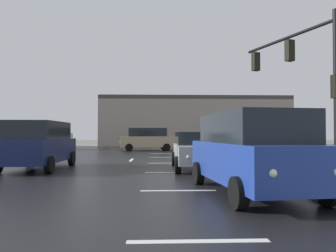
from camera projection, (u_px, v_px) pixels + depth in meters
ground_plane at (166, 160)px, 18.46m from camera, size 120.00×120.00×0.00m
road_asphalt at (166, 160)px, 18.46m from camera, size 44.00×44.00×0.02m
snow_strip_curbside at (279, 163)px, 14.65m from camera, size 4.00×1.60×0.06m
lane_markings at (190, 162)px, 17.13m from camera, size 36.15×36.15×0.01m
traffic_signal_mast at (306, 69)px, 13.66m from camera, size 2.08×5.24×6.18m
strip_building_background at (193, 122)px, 43.09m from camera, size 23.98×8.00×6.28m
sedan_silver at (197, 149)px, 13.82m from camera, size 2.07×4.56×1.58m
suv_tan at (147, 139)px, 28.89m from camera, size 4.98×2.57×2.03m
sedan_white at (266, 141)px, 31.78m from camera, size 2.21×4.61×1.58m
suv_blue at (252, 151)px, 8.11m from camera, size 2.60×4.99×2.03m
suv_navy at (39, 144)px, 13.72m from camera, size 2.19×4.85×2.03m
sedan_green at (61, 141)px, 30.42m from camera, size 2.44×4.68×1.58m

